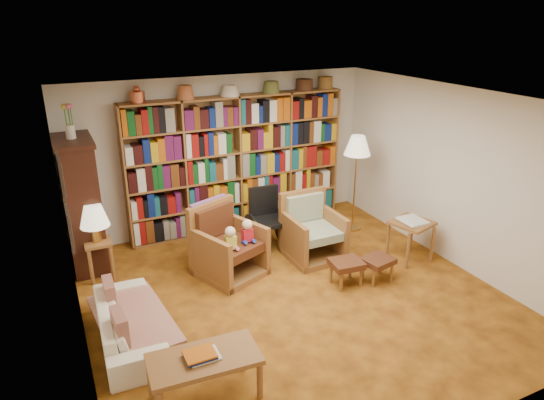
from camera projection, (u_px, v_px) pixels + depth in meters
floor at (293, 296)px, 6.23m from camera, size 5.00×5.00×0.00m
ceiling at (297, 100)px, 5.32m from camera, size 5.00×5.00×0.00m
wall_back at (223, 154)px, 7.87m from camera, size 5.00×0.00×5.00m
wall_front at (450, 317)px, 3.67m from camera, size 5.00×0.00×5.00m
wall_left at (71, 246)px, 4.77m from camera, size 0.00×5.00×5.00m
wall_right at (453, 177)px, 6.77m from camera, size 0.00×5.00×5.00m
bookshelf at (238, 160)px, 7.84m from camera, size 3.60×0.30×2.42m
curio_cabinet at (81, 203)px, 6.66m from camera, size 0.50×0.95×2.40m
framed_pictures at (65, 201)px, 4.89m from camera, size 0.03×0.52×0.97m
sofa at (129, 323)px, 5.30m from camera, size 1.58×0.66×0.46m
sofa_throw at (133, 316)px, 5.29m from camera, size 0.84×1.41×0.04m
cushion_left at (110, 293)px, 5.46m from camera, size 0.12×0.35×0.35m
cushion_right at (120, 327)px, 4.87m from camera, size 0.13×0.36×0.36m
side_table_lamp at (99, 252)px, 6.51m from camera, size 0.35×0.35×0.55m
table_lamp at (94, 217)px, 6.32m from camera, size 0.38×0.38×0.52m
armchair_leather at (227, 245)px, 6.68m from camera, size 1.08×1.08×1.01m
armchair_sage at (310, 232)px, 7.16m from camera, size 0.76×0.79×0.95m
wheelchair at (267, 221)px, 7.36m from camera, size 0.55×0.76×0.95m
floor_lamp at (357, 149)px, 7.64m from camera, size 0.42×0.42×1.60m
side_table_papers at (411, 228)px, 6.99m from camera, size 0.64×0.64×0.62m
footstool_a at (346, 265)px, 6.39m from camera, size 0.45×0.39×0.35m
footstool_b at (378, 262)px, 6.49m from camera, size 0.45×0.41×0.34m
coffee_table at (204, 362)px, 4.44m from camera, size 1.05×0.57×0.52m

